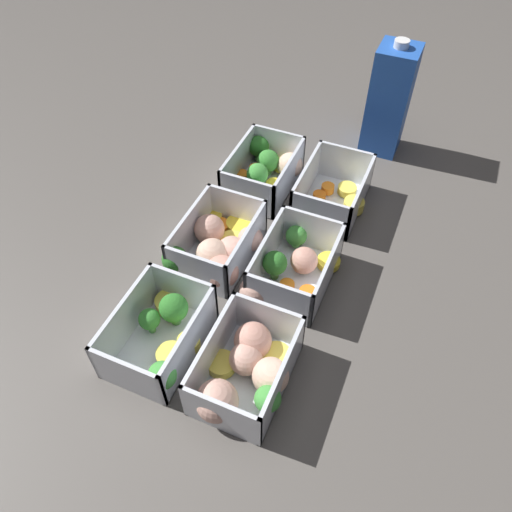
% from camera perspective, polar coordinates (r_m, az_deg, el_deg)
% --- Properties ---
extents(ground_plane, '(4.00, 4.00, 0.00)m').
position_cam_1_polar(ground_plane, '(0.74, 0.00, -1.23)').
color(ground_plane, '#56514C').
extents(container_near_left, '(0.15, 0.11, 0.07)m').
position_cam_1_polar(container_near_left, '(0.85, 1.00, 9.64)').
color(container_near_left, silver).
rests_on(container_near_left, ground_plane).
extents(container_near_center, '(0.17, 0.12, 0.07)m').
position_cam_1_polar(container_near_center, '(0.73, -4.31, 1.03)').
color(container_near_center, silver).
rests_on(container_near_center, ground_plane).
extents(container_near_right, '(0.15, 0.11, 0.07)m').
position_cam_1_polar(container_near_right, '(0.65, -10.58, -8.65)').
color(container_near_right, silver).
rests_on(container_near_right, ground_plane).
extents(container_far_left, '(0.15, 0.11, 0.07)m').
position_cam_1_polar(container_far_left, '(0.82, 8.80, 6.91)').
color(container_far_left, silver).
rests_on(container_far_left, ground_plane).
extents(container_far_center, '(0.16, 0.13, 0.07)m').
position_cam_1_polar(container_far_center, '(0.70, 3.79, -1.47)').
color(container_far_center, silver).
rests_on(container_far_center, ground_plane).
extents(container_far_right, '(0.15, 0.11, 0.07)m').
position_cam_1_polar(container_far_right, '(0.61, -1.07, -12.94)').
color(container_far_right, silver).
rests_on(container_far_right, ground_plane).
extents(juice_carton, '(0.07, 0.07, 0.20)m').
position_cam_1_polar(juice_carton, '(0.93, 14.95, 16.78)').
color(juice_carton, blue).
rests_on(juice_carton, ground_plane).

